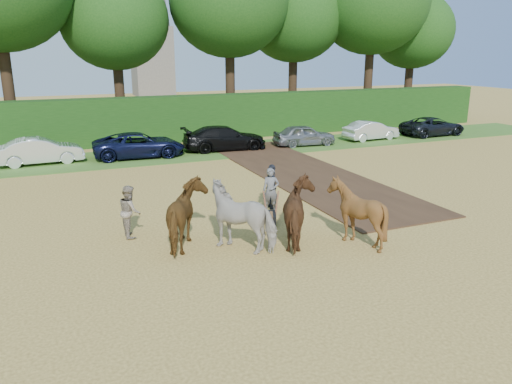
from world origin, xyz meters
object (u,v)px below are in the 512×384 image
plough_team (273,213)px  parked_cars (230,139)px  spectator_near (130,211)px  spectator_far (272,187)px

plough_team → parked_cars: size_ratio=0.20×
spectator_near → spectator_far: size_ratio=0.99×
spectator_far → parked_cars: (2.53, 11.64, -0.17)m
spectator_near → parked_cars: spectator_near is taller
spectator_far → plough_team: 3.72m
spectator_near → spectator_far: bearing=-79.9°
spectator_near → parked_cars: size_ratio=0.05×
spectator_far → plough_team: plough_team is taller
spectator_far → plough_team: size_ratio=0.24×
parked_cars → spectator_near: bearing=-122.5°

